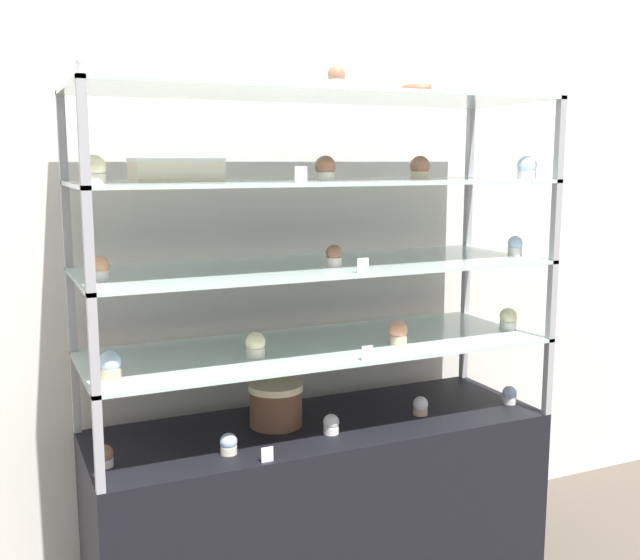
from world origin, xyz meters
name	(u,v)px	position (x,y,z in m)	size (l,w,h in m)	color
back_wall	(274,203)	(0.00, 0.40, 1.30)	(8.00, 0.05, 2.60)	silver
display_base	(320,508)	(0.00, 0.00, 0.30)	(1.50, 0.51, 0.60)	black
display_riser_lower	(320,349)	(0.00, 0.00, 0.85)	(1.50, 0.51, 0.26)	#99999E
display_riser_middle	(320,268)	(0.00, 0.00, 1.11)	(1.50, 0.51, 0.26)	#99999E
display_riser_upper	(320,184)	(0.00, 0.00, 1.38)	(1.50, 0.51, 0.26)	#99999E
display_riser_top	(320,98)	(0.00, 0.00, 1.64)	(1.50, 0.51, 0.26)	#99999E
layer_cake_centerpiece	(276,404)	(-0.14, 0.04, 0.67)	(0.18, 0.18, 0.14)	brown
sheet_cake_frosted	(176,170)	(-0.45, 0.02, 1.42)	(0.26, 0.15, 0.07)	beige
cupcake_0	(104,456)	(-0.70, -0.07, 0.63)	(0.05, 0.05, 0.06)	beige
cupcake_1	(229,444)	(-0.36, -0.13, 0.63)	(0.05, 0.05, 0.06)	beige
cupcake_2	(331,424)	(-0.01, -0.11, 0.63)	(0.05, 0.05, 0.06)	white
cupcake_3	(420,406)	(0.34, -0.07, 0.63)	(0.05, 0.05, 0.06)	#CCB28C
cupcake_4	(509,395)	(0.69, -0.10, 0.63)	(0.05, 0.05, 0.06)	white
price_tag_0	(267,455)	(-0.27, -0.23, 0.62)	(0.04, 0.00, 0.04)	white
cupcake_5	(110,365)	(-0.68, -0.11, 0.90)	(0.06, 0.06, 0.08)	#CCB28C
cupcake_6	(255,345)	(-0.24, -0.06, 0.90)	(0.06, 0.06, 0.08)	beige
cupcake_7	(398,333)	(0.23, -0.10, 0.90)	(0.06, 0.06, 0.08)	#CCB28C
cupcake_8	(508,319)	(0.69, -0.08, 0.90)	(0.06, 0.06, 0.08)	white
price_tag_1	(367,353)	(0.05, -0.23, 0.88)	(0.04, 0.00, 0.04)	white
cupcake_9	(100,269)	(-0.69, -0.06, 1.16)	(0.05, 0.05, 0.07)	white
cupcake_10	(334,256)	(0.01, -0.08, 1.16)	(0.05, 0.05, 0.07)	beige
cupcake_11	(515,246)	(0.70, -0.09, 1.16)	(0.05, 0.05, 0.07)	white
price_tag_2	(363,265)	(0.03, -0.23, 1.15)	(0.04, 0.00, 0.04)	white
cupcake_12	(94,170)	(-0.70, -0.09, 1.43)	(0.06, 0.06, 0.08)	beige
cupcake_13	(325,169)	(-0.01, -0.06, 1.43)	(0.06, 0.06, 0.08)	beige
cupcake_14	(420,168)	(0.34, -0.04, 1.43)	(0.06, 0.06, 0.08)	#CCB28C
cupcake_15	(527,168)	(0.70, -0.13, 1.43)	(0.06, 0.06, 0.08)	white
price_tag_3	(301,174)	(-0.16, -0.23, 1.41)	(0.04, 0.00, 0.04)	white
cupcake_16	(87,65)	(-0.71, -0.13, 1.69)	(0.05, 0.05, 0.07)	white
cupcake_17	(221,74)	(-0.33, -0.07, 1.69)	(0.05, 0.05, 0.07)	beige
cupcake_18	(336,78)	(0.00, -0.12, 1.69)	(0.05, 0.05, 0.07)	white
cupcake_19	(440,83)	(0.36, -0.12, 1.69)	(0.05, 0.05, 0.07)	white
cupcake_20	(529,87)	(0.69, -0.14, 1.69)	(0.05, 0.05, 0.07)	beige
price_tag_4	(458,84)	(0.34, -0.23, 1.68)	(0.04, 0.00, 0.04)	white
donut_glazed	(418,91)	(0.35, -0.01, 1.67)	(0.12, 0.12, 0.04)	brown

